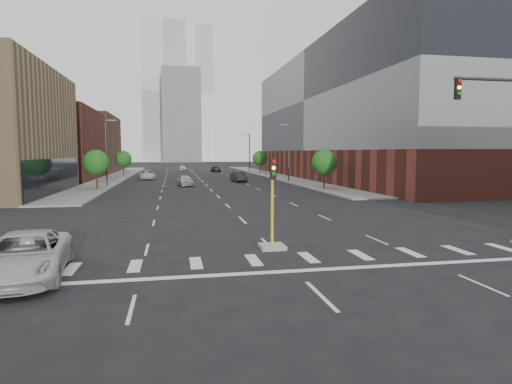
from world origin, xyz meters
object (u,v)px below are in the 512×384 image
object	(u,v)px
car_near_left	(185,180)
car_deep_right	(216,169)
parked_minivan	(25,256)
median_traffic_signal	(272,229)
car_mid_right	(239,177)
car_far_left	(147,175)
car_distant	(182,168)

from	to	relation	value
car_near_left	car_deep_right	xyz separation A→B (m)	(8.42, 42.24, -0.08)
car_near_left	car_deep_right	size ratio (longest dim) A/B	0.94
parked_minivan	car_deep_right	bearing A→B (deg)	73.02
median_traffic_signal	car_mid_right	xyz separation A→B (m)	(5.65, 47.24, -0.15)
car_far_left	car_deep_right	xyz separation A→B (m)	(14.53, 25.96, -0.09)
parked_minivan	car_distant	bearing A→B (deg)	78.50
car_near_left	car_mid_right	size ratio (longest dim) A/B	0.92
median_traffic_signal	car_deep_right	size ratio (longest dim) A/B	0.91
median_traffic_signal	car_near_left	bearing A→B (deg)	94.26
car_near_left	car_far_left	world-z (taller)	car_far_left
car_near_left	parked_minivan	size ratio (longest dim) A/B	0.75
median_traffic_signal	car_distant	xyz separation A→B (m)	(-2.22, 89.98, -0.27)
car_distant	car_far_left	bearing A→B (deg)	-103.77
car_near_left	car_deep_right	distance (m)	43.08
car_mid_right	car_deep_right	bearing A→B (deg)	86.13
median_traffic_signal	car_near_left	distance (m)	40.18
car_near_left	car_distant	size ratio (longest dim) A/B	1.12
car_far_left	car_deep_right	bearing A→B (deg)	52.28
car_near_left	parked_minivan	xyz separation A→B (m)	(-7.17, -43.03, 0.07)
car_mid_right	median_traffic_signal	bearing A→B (deg)	-101.05
median_traffic_signal	car_mid_right	size ratio (longest dim) A/B	0.88
parked_minivan	median_traffic_signal	bearing A→B (deg)	9.66
car_mid_right	parked_minivan	bearing A→B (deg)	-111.71
car_deep_right	car_distant	size ratio (longest dim) A/B	1.18
car_far_left	car_deep_right	size ratio (longest dim) A/B	1.18
median_traffic_signal	parked_minivan	size ratio (longest dim) A/B	0.72
parked_minivan	car_far_left	bearing A→B (deg)	82.35
car_distant	parked_minivan	bearing A→B (deg)	-97.11
car_mid_right	parked_minivan	xyz separation A→B (m)	(-15.82, -50.21, 0.03)
median_traffic_signal	car_deep_right	world-z (taller)	median_traffic_signal
car_far_left	car_mid_right	bearing A→B (deg)	-40.19
car_far_left	car_distant	xyz separation A→B (m)	(6.87, 33.63, -0.10)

